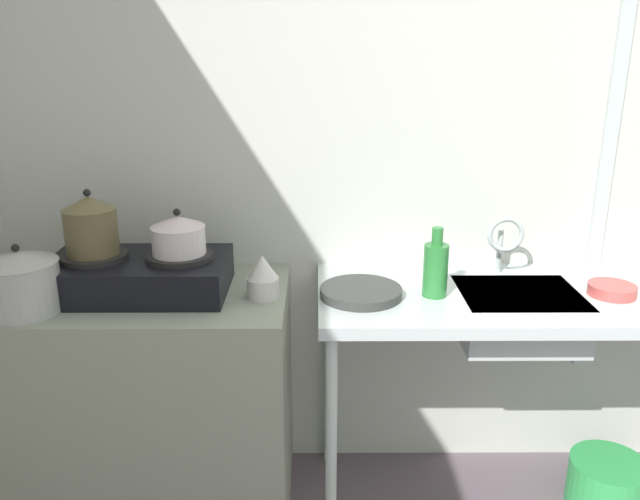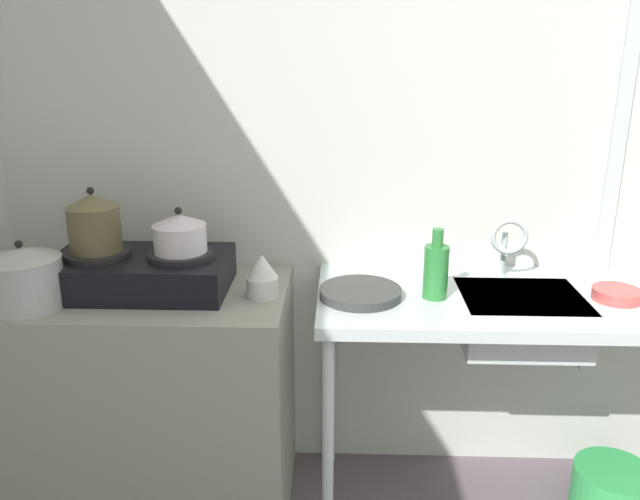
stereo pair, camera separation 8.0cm
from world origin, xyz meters
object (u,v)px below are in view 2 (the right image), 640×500
at_px(percolator, 262,276).
at_px(small_bowl_on_drainboard, 617,294).
at_px(pot_on_left_burner, 94,223).
at_px(frying_pan, 360,293).
at_px(bucket_on_floor, 612,491).
at_px(faucet, 508,240).
at_px(bottle_by_sink, 436,270).
at_px(pot_beside_stove, 24,278).
at_px(pot_on_right_burner, 180,233).
at_px(stove, 141,272).
at_px(sink_basin, 520,319).

height_order(percolator, small_bowl_on_drainboard, percolator).
height_order(pot_on_left_burner, frying_pan, pot_on_left_burner).
bearing_deg(bucket_on_floor, faucet, 157.76).
bearing_deg(bucket_on_floor, bottle_by_sink, -179.26).
xyz_separation_m(pot_on_left_burner, pot_beside_stove, (-0.17, -0.16, -0.13)).
bearing_deg(pot_beside_stove, pot_on_right_burner, 19.54).
relative_size(stove, bottle_by_sink, 2.52).
distance_m(stove, bucket_on_floor, 1.83).
distance_m(stove, frying_pan, 0.73).
distance_m(percolator, frying_pan, 0.32).
height_order(frying_pan, small_bowl_on_drainboard, small_bowl_on_drainboard).
bearing_deg(sink_basin, small_bowl_on_drainboard, -4.50).
height_order(pot_on_left_burner, sink_basin, pot_on_left_burner).
relative_size(small_bowl_on_drainboard, bucket_on_floor, 0.55).
xyz_separation_m(faucet, bottle_by_sink, (-0.27, -0.17, -0.05)).
relative_size(stove, frying_pan, 2.18).
relative_size(pot_on_left_burner, faucet, 0.96).
distance_m(pot_on_left_burner, faucet, 1.38).
bearing_deg(pot_beside_stove, frying_pan, 6.48).
height_order(sink_basin, bottle_by_sink, bottle_by_sink).
xyz_separation_m(small_bowl_on_drainboard, bucket_on_floor, (0.09, 0.01, -0.76)).
distance_m(pot_on_left_burner, percolator, 0.57).
relative_size(bottle_by_sink, bucket_on_floor, 0.83).
relative_size(pot_on_left_burner, sink_basin, 0.54).
bearing_deg(percolator, bottle_by_sink, 1.11).
bearing_deg(stove, small_bowl_on_drainboard, -1.24).
height_order(pot_on_left_burner, faucet, pot_on_left_burner).
distance_m(stove, pot_beside_stove, 0.35).
height_order(pot_on_left_burner, small_bowl_on_drainboard, pot_on_left_burner).
bearing_deg(small_bowl_on_drainboard, pot_beside_stove, -176.11).
relative_size(sink_basin, faucet, 1.77).
relative_size(stove, small_bowl_on_drainboard, 3.82).
relative_size(stove, bucket_on_floor, 2.10).
relative_size(faucet, bottle_by_sink, 0.97).
relative_size(pot_on_left_burner, bucket_on_floor, 0.77).
bearing_deg(frying_pan, pot_on_left_burner, 177.23).
bearing_deg(percolator, stove, 173.77).
relative_size(pot_on_left_burner, frying_pan, 0.80).
bearing_deg(pot_on_left_burner, pot_beside_stove, -137.17).
bearing_deg(frying_pan, pot_on_right_burner, 175.92).
xyz_separation_m(pot_beside_stove, faucet, (1.55, 0.30, 0.05)).
height_order(stove, pot_on_left_burner, pot_on_left_burner).
bearing_deg(sink_basin, percolator, -177.68).
xyz_separation_m(pot_on_right_burner, frying_pan, (0.59, -0.04, -0.18)).
bearing_deg(bottle_by_sink, pot_beside_stove, -174.37).
distance_m(pot_on_right_burner, frying_pan, 0.62).
distance_m(stove, percolator, 0.41).
bearing_deg(percolator, pot_on_right_burner, 170.63).
bearing_deg(small_bowl_on_drainboard, sink_basin, 175.50).
xyz_separation_m(stove, bucket_on_floor, (1.64, -0.03, -0.80)).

